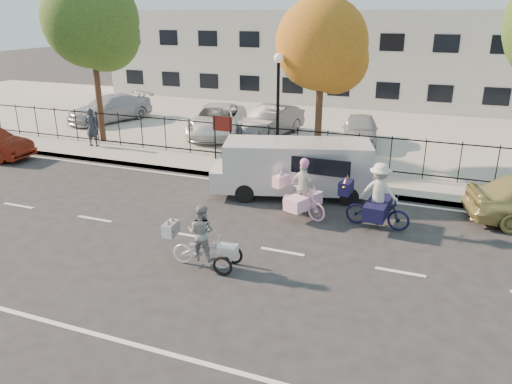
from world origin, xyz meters
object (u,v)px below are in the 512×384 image
at_px(lot_car_d, 360,130).
at_px(white_van, 294,166).
at_px(zebra_trike, 202,243).
at_px(pedestrian, 92,127).
at_px(lamppost, 278,90).
at_px(bull_bike, 377,202).
at_px(lot_car_b, 217,120).
at_px(lot_car_a, 110,108).
at_px(lot_car_c, 271,121).
at_px(unicorn_bike, 303,196).

bearing_deg(lot_car_d, white_van, -105.86).
xyz_separation_m(zebra_trike, pedestrian, (-9.67, 8.11, 0.38)).
height_order(lamppost, pedestrian, lamppost).
bearing_deg(bull_bike, lot_car_b, 51.62).
bearing_deg(bull_bike, lamppost, 50.48).
distance_m(zebra_trike, pedestrian, 12.63).
height_order(white_van, lot_car_a, white_van).
bearing_deg(white_van, lot_car_b, 115.93).
xyz_separation_m(zebra_trike, bull_bike, (3.61, 3.97, 0.15)).
relative_size(bull_bike, lot_car_c, 0.48).
relative_size(bull_bike, pedestrian, 1.23).
xyz_separation_m(lot_car_a, lot_car_d, (13.81, -0.06, -0.04)).
distance_m(white_van, pedestrian, 10.55).
height_order(lot_car_b, lot_car_d, lot_car_b).
bearing_deg(white_van, lot_car_d, 66.03).
relative_size(unicorn_bike, white_van, 0.34).
height_order(zebra_trike, lot_car_b, same).
bearing_deg(zebra_trike, lot_car_c, 7.91).
relative_size(unicorn_bike, bull_bike, 0.90).
relative_size(bull_bike, lot_car_d, 0.54).
bearing_deg(lot_car_c, bull_bike, -43.79).
distance_m(lamppost, zebra_trike, 8.65).
bearing_deg(lot_car_b, unicorn_bike, -66.50).
xyz_separation_m(pedestrian, lot_car_d, (11.18, 4.74, -0.19)).
relative_size(zebra_trike, lot_car_a, 0.39).
bearing_deg(bull_bike, zebra_trike, 141.57).
distance_m(zebra_trike, lot_car_b, 13.28).
height_order(lot_car_a, lot_car_c, lot_car_c).
distance_m(unicorn_bike, lot_car_b, 10.70).
bearing_deg(zebra_trike, lamppost, 1.74).
height_order(bull_bike, lot_car_b, bull_bike).
bearing_deg(lot_car_a, pedestrian, -41.30).
bearing_deg(unicorn_bike, zebra_trike, -178.79).
height_order(lamppost, unicorn_bike, lamppost).
xyz_separation_m(lamppost, zebra_trike, (0.90, -8.24, -2.49)).
height_order(unicorn_bike, pedestrian, unicorn_bike).
xyz_separation_m(unicorn_bike, white_van, (-0.82, 1.79, 0.34)).
bearing_deg(lot_car_c, lot_car_d, 10.59).
distance_m(bull_bike, lot_car_d, 9.13).
xyz_separation_m(lot_car_a, lot_car_b, (6.93, -0.77, 0.02)).
distance_m(white_van, lot_car_b, 8.81).
relative_size(white_van, lot_car_b, 1.07).
bearing_deg(lamppost, lot_car_d, 62.47).
bearing_deg(zebra_trike, lot_car_d, -11.18).
xyz_separation_m(bull_bike, lot_car_d, (-2.11, 8.89, 0.04)).
xyz_separation_m(zebra_trike, lot_car_c, (-2.82, 12.83, 0.25)).
distance_m(white_van, lot_car_a, 14.80).
xyz_separation_m(zebra_trike, lot_car_d, (1.51, 12.86, 0.20)).
bearing_deg(lot_car_c, lamppost, -57.06).
relative_size(lamppost, lot_car_d, 1.11).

